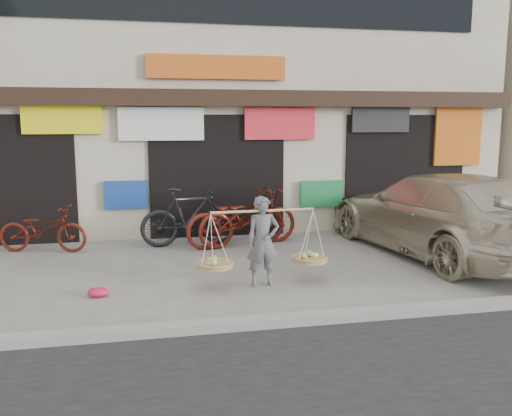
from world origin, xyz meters
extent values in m
plane|color=gray|center=(0.00, 0.00, 0.00)|extent=(70.00, 70.00, 0.00)
cube|color=gray|center=(0.00, -2.00, 0.06)|extent=(70.00, 0.25, 0.12)
cube|color=beige|center=(0.00, 6.50, 3.50)|extent=(14.00, 6.00, 7.00)
cube|color=black|center=(0.00, 3.35, 3.05)|extent=(14.00, 0.35, 0.35)
cube|color=black|center=(-4.50, 3.75, 1.35)|extent=(3.00, 0.60, 2.70)
cube|color=black|center=(0.00, 3.75, 1.35)|extent=(3.00, 0.60, 2.70)
cube|color=black|center=(4.50, 3.75, 1.35)|extent=(3.00, 0.60, 2.70)
cube|color=yellow|center=(-3.20, 3.42, 2.60)|extent=(1.60, 0.08, 0.60)
cube|color=white|center=(-1.20, 3.42, 2.50)|extent=(1.80, 0.08, 0.70)
cube|color=#ED2D3B|center=(1.40, 3.42, 2.50)|extent=(1.60, 0.08, 0.70)
cube|color=#282828|center=(3.80, 3.42, 2.60)|extent=(1.40, 0.08, 0.60)
cube|color=#D55F13|center=(5.80, 3.42, 2.20)|extent=(1.20, 0.08, 1.40)
cube|color=#1B45A1|center=(-2.00, 3.42, 1.00)|extent=(0.90, 0.08, 0.60)
cube|color=#218745|center=(2.40, 3.42, 0.90)|extent=(1.00, 0.08, 0.60)
cube|color=#D55F1B|center=(0.00, 3.42, 3.70)|extent=(3.00, 0.08, 0.50)
imported|color=slate|center=(0.19, -0.32, 0.71)|extent=(0.53, 0.36, 1.43)
cylinder|color=tan|center=(0.19, -0.32, 1.20)|extent=(1.65, 0.08, 0.04)
cylinder|color=tan|center=(-0.58, -0.34, 0.38)|extent=(0.56, 0.56, 0.07)
ellipsoid|color=#A5BF66|center=(-0.58, -0.34, 0.44)|extent=(0.39, 0.39, 0.10)
cylinder|color=tan|center=(0.96, -0.30, 0.38)|extent=(0.56, 0.56, 0.07)
ellipsoid|color=#A5BF66|center=(0.96, -0.30, 0.44)|extent=(0.39, 0.39, 0.10)
imported|color=#5A190F|center=(-3.59, 2.70, 0.46)|extent=(1.85, 1.02, 0.92)
imported|color=black|center=(-0.70, 2.66, 0.61)|extent=(2.07, 0.74, 1.22)
imported|color=#5F1810|center=(0.49, 2.45, 0.58)|extent=(2.35, 1.35, 1.17)
imported|color=#5F1810|center=(0.25, 2.45, 0.58)|extent=(2.35, 1.35, 1.17)
imported|color=beige|center=(3.97, 0.98, 0.80)|extent=(2.96, 5.75, 1.59)
cube|color=black|center=(3.61, 3.57, 0.55)|extent=(1.70, 0.33, 0.45)
cube|color=silver|center=(3.60, 3.64, 0.45)|extent=(0.45, 0.08, 0.12)
ellipsoid|color=#E01543|center=(-2.32, -0.36, 0.07)|extent=(0.31, 0.25, 0.14)
camera|label=1|loc=(-1.60, -8.39, 2.61)|focal=38.00mm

